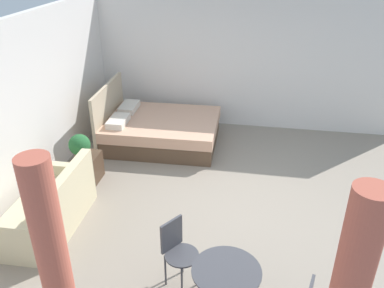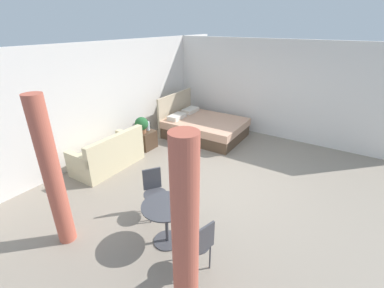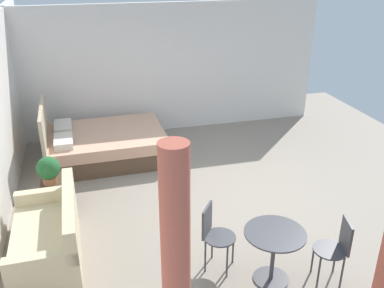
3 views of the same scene
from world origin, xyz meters
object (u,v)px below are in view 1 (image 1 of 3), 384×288
(bed, at_px, (159,130))
(couch, at_px, (50,210))
(nightstand, at_px, (88,168))
(potted_plant, at_px, (80,146))
(vase, at_px, (86,146))
(balcony_table, at_px, (226,285))
(cafe_chair_near_couch, at_px, (177,247))

(bed, relative_size, couch, 1.38)
(nightstand, height_order, potted_plant, potted_plant)
(bed, distance_m, potted_plant, 1.92)
(bed, relative_size, vase, 9.66)
(balcony_table, bearing_deg, vase, 46.27)
(nightstand, distance_m, vase, 0.38)
(balcony_table, distance_m, cafe_chair_near_couch, 0.74)
(balcony_table, bearing_deg, cafe_chair_near_couch, 55.18)
(bed, bearing_deg, potted_plant, 152.40)
(nightstand, distance_m, potted_plant, 0.48)
(nightstand, xyz_separation_m, cafe_chair_near_couch, (-1.94, -1.94, 0.28))
(cafe_chair_near_couch, bearing_deg, vase, 43.98)
(bed, xyz_separation_m, nightstand, (-1.56, 0.84, -0.05))
(couch, relative_size, balcony_table, 2.23)
(couch, bearing_deg, cafe_chair_near_couch, -109.14)
(bed, height_order, potted_plant, bed)
(balcony_table, xyz_separation_m, cafe_chair_near_couch, (0.42, 0.60, 0.04))
(nightstand, xyz_separation_m, balcony_table, (-2.36, -2.55, 0.24))
(potted_plant, xyz_separation_m, cafe_chair_near_couch, (-1.84, -1.98, -0.19))
(couch, distance_m, vase, 1.40)
(bed, distance_m, cafe_chair_near_couch, 3.68)
(potted_plant, bearing_deg, couch, -179.58)
(cafe_chair_near_couch, bearing_deg, balcony_table, -124.82)
(bed, bearing_deg, cafe_chair_near_couch, -162.43)
(bed, height_order, vase, bed)
(vase, relative_size, cafe_chair_near_couch, 0.27)
(couch, bearing_deg, potted_plant, 0.42)
(nightstand, xyz_separation_m, potted_plant, (-0.10, 0.03, 0.47))
(bed, relative_size, potted_plant, 5.25)
(vase, bearing_deg, balcony_table, -133.73)
(bed, height_order, nightstand, bed)
(nightstand, bearing_deg, potted_plant, 160.85)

